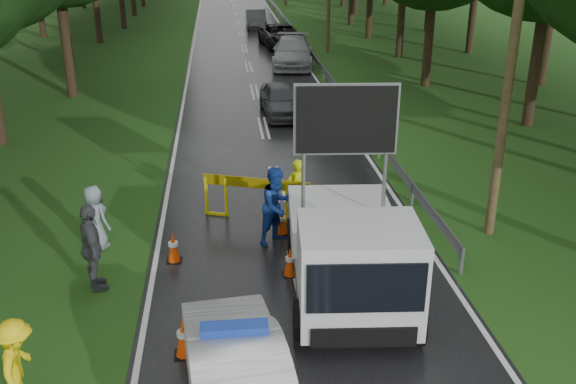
{
  "coord_description": "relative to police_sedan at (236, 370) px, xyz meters",
  "views": [
    {
      "loc": [
        -1.63,
        -12.45,
        7.43
      ],
      "look_at": [
        -0.07,
        2.21,
        1.3
      ],
      "focal_mm": 40.0,
      "sensor_mm": 36.0,
      "label": 1
    }
  ],
  "objects": [
    {
      "name": "cone_center",
      "position": [
        1.35,
        4.19,
        -0.37
      ],
      "size": [
        0.35,
        0.35,
        0.73
      ],
      "color": "black",
      "rests_on": "ground"
    },
    {
      "name": "work_truck",
      "position": [
        2.48,
        3.02,
        0.45
      ],
      "size": [
        2.79,
        5.61,
        4.34
      ],
      "rotation": [
        0.0,
        0.0,
        -0.07
      ],
      "color": "gray",
      "rests_on": "ground"
    },
    {
      "name": "bystander_left",
      "position": [
        -3.52,
        0.36,
        0.1
      ],
      "size": [
        0.71,
        1.12,
        1.66
      ],
      "primitive_type": "imported",
      "rotation": [
        0.0,
        0.0,
        1.66
      ],
      "color": "yellow",
      "rests_on": "ground"
    },
    {
      "name": "officer",
      "position": [
        1.87,
        7.27,
        0.13
      ],
      "size": [
        0.74,
        0.63,
        1.72
      ],
      "primitive_type": "imported",
      "rotation": [
        0.0,
        0.0,
        3.55
      ],
      "color": "#CADF0C",
      "rests_on": "ground"
    },
    {
      "name": "queue_car_second",
      "position": [
        4.09,
        27.87,
        0.06
      ],
      "size": [
        2.87,
        5.68,
        1.58
      ],
      "primitive_type": "imported",
      "rotation": [
        0.0,
        0.0,
        -0.12
      ],
      "color": "#9A9EA2",
      "rests_on": "ground"
    },
    {
      "name": "ground",
      "position": [
        1.57,
        3.86,
        -0.73
      ],
      "size": [
        160.0,
        160.0,
        0.0
      ],
      "primitive_type": "plane",
      "color": "#1E4915",
      "rests_on": "ground"
    },
    {
      "name": "guardrail",
      "position": [
        5.27,
        33.53,
        -0.18
      ],
      "size": [
        0.12,
        60.06,
        0.7
      ],
      "color": "gray",
      "rests_on": "ground"
    },
    {
      "name": "queue_car_fourth",
      "position": [
        2.89,
        42.68,
        -0.03
      ],
      "size": [
        1.51,
        4.27,
        1.4
      ],
      "primitive_type": "imported",
      "rotation": [
        0.0,
        0.0,
        -0.01
      ],
      "color": "#3E3F45",
      "rests_on": "ground"
    },
    {
      "name": "cone_left_mid",
      "position": [
        -1.33,
        5.15,
        -0.35
      ],
      "size": [
        0.37,
        0.37,
        0.79
      ],
      "color": "black",
      "rests_on": "ground"
    },
    {
      "name": "barrier",
      "position": [
        0.77,
        7.3,
        0.2
      ],
      "size": [
        2.81,
        1.05,
        1.22
      ],
      "rotation": [
        0.0,
        0.0,
        -0.34
      ],
      "color": "yellow",
      "rests_on": "ground"
    },
    {
      "name": "queue_car_third",
      "position": [
        4.08,
        34.16,
        0.0
      ],
      "size": [
        3.02,
        5.52,
        1.47
      ],
      "primitive_type": "imported",
      "rotation": [
        0.0,
        0.0,
        0.11
      ],
      "color": "black",
      "rests_on": "ground"
    },
    {
      "name": "civilian",
      "position": [
        1.22,
        5.93,
        0.27
      ],
      "size": [
        1.23,
        1.2,
        2.0
      ],
      "primitive_type": "imported",
      "rotation": [
        0.0,
        0.0,
        0.67
      ],
      "color": "#173A9B",
      "rests_on": "ground"
    },
    {
      "name": "queue_car_first",
      "position": [
        2.46,
        17.62,
        -0.05
      ],
      "size": [
        1.82,
        4.08,
        1.36
      ],
      "primitive_type": "imported",
      "rotation": [
        0.0,
        0.0,
        0.05
      ],
      "color": "#424349",
      "rests_on": "ground"
    },
    {
      "name": "cone_right",
      "position": [
        4.33,
        5.36,
        -0.35
      ],
      "size": [
        0.37,
        0.37,
        0.79
      ],
      "color": "black",
      "rests_on": "ground"
    },
    {
      "name": "police_sedan",
      "position": [
        0.0,
        0.0,
        0.0
      ],
      "size": [
        2.0,
        4.54,
        1.59
      ],
      "rotation": [
        0.0,
        0.0,
        3.25
      ],
      "color": "silver",
      "rests_on": "ground"
    },
    {
      "name": "road",
      "position": [
        1.57,
        33.86,
        -0.72
      ],
      "size": [
        7.0,
        140.0,
        0.02
      ],
      "primitive_type": "cube",
      "color": "black",
      "rests_on": "ground"
    },
    {
      "name": "bystander_mid",
      "position": [
        -2.96,
        4.08,
        0.28
      ],
      "size": [
        0.85,
        1.27,
        2.01
      ],
      "primitive_type": "imported",
      "rotation": [
        0.0,
        0.0,
        1.9
      ],
      "color": "#404248",
      "rests_on": "ground"
    },
    {
      "name": "utility_pole_near",
      "position": [
        6.77,
        5.86,
        4.34
      ],
      "size": [
        1.4,
        0.24,
        10.0
      ],
      "color": "#3F321D",
      "rests_on": "ground"
    },
    {
      "name": "bystander_right",
      "position": [
        -3.26,
        6.11,
        0.09
      ],
      "size": [
        0.95,
        0.91,
        1.63
      ],
      "primitive_type": "imported",
      "rotation": [
        0.0,
        0.0,
        2.46
      ],
      "color": "gray",
      "rests_on": "ground"
    },
    {
      "name": "cone_far",
      "position": [
        1.37,
        6.36,
        -0.36
      ],
      "size": [
        0.36,
        0.36,
        0.75
      ],
      "color": "black",
      "rests_on": "ground"
    },
    {
      "name": "cone_near_left",
      "position": [
        -0.93,
        1.44,
        -0.33
      ],
      "size": [
        0.39,
        0.39,
        0.82
      ],
      "color": "black",
      "rests_on": "ground"
    }
  ]
}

